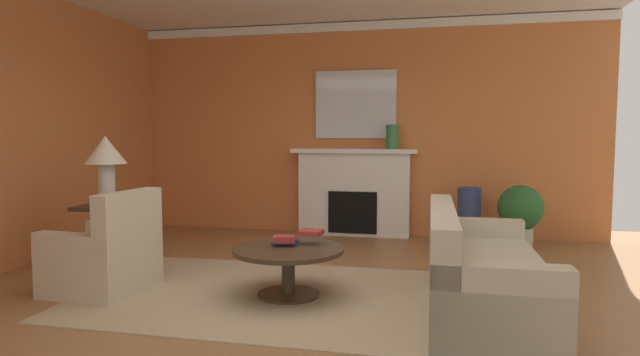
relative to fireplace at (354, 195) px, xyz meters
The scene contains 17 objects.
ground_plane 3.28m from the fireplace, 91.02° to the right, with size 8.77×8.77×0.00m, color olive.
wall_fireplace 0.98m from the fireplace, 105.25° to the left, with size 7.06×0.12×3.09m, color #CC723D.
crown_moulding 2.42m from the fireplace, 113.75° to the left, with size 7.06×0.08×0.12m, color white.
area_rug 3.08m from the fireplace, 92.43° to the right, with size 3.72×2.25×0.01m, color tan.
fireplace is the anchor object (origin of this frame).
mantel_mirror 1.31m from the fireplace, 90.00° to the left, with size 1.18×0.04×0.98m, color silver.
sofa 3.39m from the fireplace, 63.22° to the right, with size 0.92×2.11×0.85m.
armchair_near_window 3.73m from the fireplace, 119.82° to the right, with size 0.86×0.86×0.95m.
coffee_table 3.03m from the fireplace, 92.43° to the right, with size 1.00×1.00×0.45m.
side_table 3.40m from the fireplace, 133.19° to the right, with size 0.56×0.56×0.70m.
table_lamp 3.45m from the fireplace, 133.19° to the right, with size 0.44×0.44×0.75m.
vase_mantel_right 1.00m from the fireplace, ahead, with size 0.18×0.18×0.34m, color #33703D.
vase_tall_corner 1.64m from the fireplace, 10.61° to the right, with size 0.31×0.31×0.76m, color navy.
book_red_cover 2.86m from the fireplace, 94.05° to the right, with size 0.25×0.17×0.03m, color navy.
book_art_folio 2.95m from the fireplace, 93.63° to the right, with size 0.20×0.14×0.06m, color maroon.
book_small_novel 2.84m from the fireplace, 89.23° to the right, with size 0.21×0.19×0.04m, color maroon.
potted_plant 2.28m from the fireplace, 14.94° to the right, with size 0.56×0.56×0.83m.
Camera 1 is at (1.21, -4.25, 1.46)m, focal length 29.37 mm.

